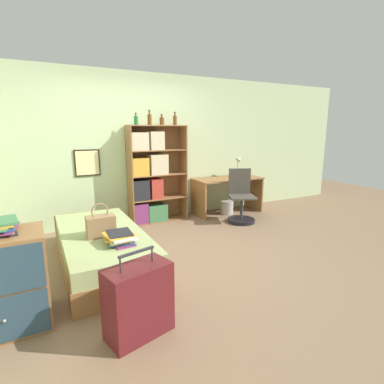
# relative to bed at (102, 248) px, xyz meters

# --- Properties ---
(ground_plane) EXTENTS (14.00, 14.00, 0.00)m
(ground_plane) POSITION_rel_bed_xyz_m (0.79, -0.02, -0.21)
(ground_plane) COLOR #84664C
(wall_back) EXTENTS (10.00, 0.09, 2.60)m
(wall_back) POSITION_rel_bed_xyz_m (0.79, 1.59, 1.09)
(wall_back) COLOR beige
(wall_back) RESTS_ON ground_plane
(bed) EXTENTS (0.94, 2.03, 0.43)m
(bed) POSITION_rel_bed_xyz_m (0.00, 0.00, 0.00)
(bed) COLOR olive
(bed) RESTS_ON ground_plane
(handbag) EXTENTS (0.32, 0.18, 0.39)m
(handbag) POSITION_rel_bed_xyz_m (-0.03, -0.18, 0.35)
(handbag) COLOR #93704C
(handbag) RESTS_ON bed
(book_stack_on_bed) EXTENTS (0.34, 0.38, 0.12)m
(book_stack_on_bed) POSITION_rel_bed_xyz_m (0.11, -0.50, 0.28)
(book_stack_on_bed) COLOR #7A336B
(book_stack_on_bed) RESTS_ON bed
(suitcase) EXTENTS (0.57, 0.40, 0.73)m
(suitcase) POSITION_rel_bed_xyz_m (0.00, -1.46, 0.09)
(suitcase) COLOR #5B191E
(suitcase) RESTS_ON ground_plane
(dresser) EXTENTS (0.66, 0.53, 0.82)m
(dresser) POSITION_rel_bed_xyz_m (-0.95, -0.86, 0.20)
(dresser) COLOR olive
(dresser) RESTS_ON ground_plane
(bookcase) EXTENTS (1.02, 0.35, 1.71)m
(bookcase) POSITION_rel_bed_xyz_m (1.13, 1.37, 0.60)
(bookcase) COLOR olive
(bookcase) RESTS_ON ground_plane
(bottle_green) EXTENTS (0.07, 0.07, 0.20)m
(bottle_green) POSITION_rel_bed_xyz_m (0.90, 1.34, 1.57)
(bottle_green) COLOR #1E6B2D
(bottle_green) RESTS_ON bookcase
(bottle_brown) EXTENTS (0.07, 0.07, 0.25)m
(bottle_brown) POSITION_rel_bed_xyz_m (1.13, 1.32, 1.59)
(bottle_brown) COLOR brown
(bottle_brown) RESTS_ON bookcase
(bottle_clear) EXTENTS (0.08, 0.08, 0.18)m
(bottle_clear) POSITION_rel_bed_xyz_m (1.37, 1.37, 1.57)
(bottle_clear) COLOR brown
(bottle_clear) RESTS_ON bookcase
(bottle_blue) EXTENTS (0.07, 0.07, 0.23)m
(bottle_blue) POSITION_rel_bed_xyz_m (1.63, 1.39, 1.58)
(bottle_blue) COLOR brown
(bottle_blue) RESTS_ON bookcase
(desk) EXTENTS (1.35, 0.61, 0.70)m
(desk) POSITION_rel_bed_xyz_m (2.68, 1.24, 0.29)
(desk) COLOR olive
(desk) RESTS_ON ground_plane
(desk_lamp) EXTENTS (0.19, 0.14, 0.44)m
(desk_lamp) POSITION_rel_bed_xyz_m (2.97, 1.28, 0.79)
(desk_lamp) COLOR #ADA89E
(desk_lamp) RESTS_ON desk
(desk_chair) EXTENTS (0.58, 0.58, 0.94)m
(desk_chair) POSITION_rel_bed_xyz_m (2.58, 0.65, 0.09)
(desk_chair) COLOR black
(desk_chair) RESTS_ON ground_plane
(waste_bin) EXTENTS (0.25, 0.25, 0.26)m
(waste_bin) POSITION_rel_bed_xyz_m (2.63, 1.18, -0.08)
(waste_bin) COLOR #B7B2A8
(waste_bin) RESTS_ON ground_plane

